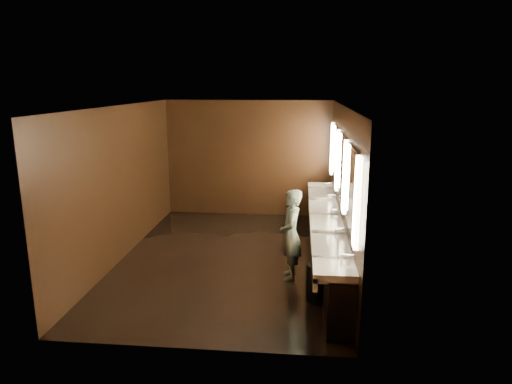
{
  "coord_description": "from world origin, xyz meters",
  "views": [
    {
      "loc": [
        1.26,
        -7.9,
        3.18
      ],
      "look_at": [
        0.48,
        0.0,
        1.29
      ],
      "focal_mm": 32.0,
      "sensor_mm": 36.0,
      "label": 1
    }
  ],
  "objects": [
    {
      "name": "trash_bin",
      "position": [
        1.58,
        -1.54,
        0.29
      ],
      "size": [
        0.39,
        0.39,
        0.57
      ],
      "primitive_type": "cylinder",
      "rotation": [
        0.0,
        0.0,
        0.06
      ],
      "color": "black",
      "rests_on": "floor"
    },
    {
      "name": "person",
      "position": [
        1.14,
        -0.74,
        0.76
      ],
      "size": [
        0.38,
        0.57,
        1.51
      ],
      "primitive_type": "imported",
      "rotation": [
        0.0,
        0.0,
        -1.53
      ],
      "color": "#7CB4B9",
      "rests_on": "floor"
    },
    {
      "name": "wall_left",
      "position": [
        -2.0,
        0.0,
        1.4
      ],
      "size": [
        0.02,
        6.0,
        2.8
      ],
      "primitive_type": "cube",
      "color": "black",
      "rests_on": "floor"
    },
    {
      "name": "wall_front",
      "position": [
        0.0,
        -3.0,
        1.4
      ],
      "size": [
        4.0,
        0.02,
        2.8
      ],
      "primitive_type": "cube",
      "color": "black",
      "rests_on": "floor"
    },
    {
      "name": "mirror_band",
      "position": [
        1.98,
        -0.0,
        1.75
      ],
      "size": [
        0.06,
        5.03,
        1.15
      ],
      "color": "#FFE9BC",
      "rests_on": "wall_right"
    },
    {
      "name": "wall_back",
      "position": [
        0.0,
        3.0,
        1.4
      ],
      "size": [
        4.0,
        0.02,
        2.8
      ],
      "primitive_type": "cube",
      "color": "black",
      "rests_on": "floor"
    },
    {
      "name": "ceiling",
      "position": [
        0.0,
        0.0,
        2.8
      ],
      "size": [
        4.0,
        6.0,
        0.02
      ],
      "primitive_type": "cube",
      "color": "#2D2D2B",
      "rests_on": "wall_back"
    },
    {
      "name": "sink_counter",
      "position": [
        1.79,
        0.0,
        0.5
      ],
      "size": [
        0.55,
        5.4,
        1.01
      ],
      "color": "black",
      "rests_on": "floor"
    },
    {
      "name": "wall_right",
      "position": [
        2.0,
        0.0,
        1.4
      ],
      "size": [
        0.02,
        6.0,
        2.8
      ],
      "primitive_type": "cube",
      "color": "black",
      "rests_on": "floor"
    },
    {
      "name": "floor",
      "position": [
        0.0,
        0.0,
        0.0
      ],
      "size": [
        6.0,
        6.0,
        0.0
      ],
      "primitive_type": "plane",
      "color": "black",
      "rests_on": "ground"
    }
  ]
}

